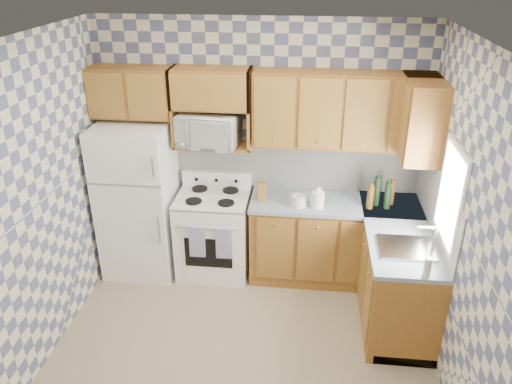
# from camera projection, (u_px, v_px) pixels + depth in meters

# --- Properties ---
(floor) EXTENTS (3.40, 3.40, 0.00)m
(floor) POSITION_uv_depth(u_px,v_px,m) (241.00, 353.00, 4.47)
(floor) COLOR #8E7B5D
(floor) RESTS_ON ground
(back_wall) EXTENTS (3.40, 0.02, 2.70)m
(back_wall) POSITION_uv_depth(u_px,v_px,m) (260.00, 149.00, 5.31)
(back_wall) COLOR #4F5777
(back_wall) RESTS_ON ground
(right_wall) EXTENTS (0.02, 3.20, 2.70)m
(right_wall) POSITION_uv_depth(u_px,v_px,m) (465.00, 234.00, 3.71)
(right_wall) COLOR #4F5777
(right_wall) RESTS_ON ground
(backsplash_back) EXTENTS (2.60, 0.02, 0.56)m
(backsplash_back) POSITION_uv_depth(u_px,v_px,m) (297.00, 164.00, 5.33)
(backsplash_back) COLOR white
(backsplash_back) RESTS_ON back_wall
(backsplash_right) EXTENTS (0.02, 1.60, 0.56)m
(backsplash_right) POSITION_uv_depth(u_px,v_px,m) (437.00, 203.00, 4.50)
(backsplash_right) COLOR white
(backsplash_right) RESTS_ON right_wall
(refrigerator) EXTENTS (0.75, 0.70, 1.68)m
(refrigerator) POSITION_uv_depth(u_px,v_px,m) (139.00, 200.00, 5.35)
(refrigerator) COLOR white
(refrigerator) RESTS_ON floor
(stove_body) EXTENTS (0.76, 0.65, 0.90)m
(stove_body) POSITION_uv_depth(u_px,v_px,m) (214.00, 234.00, 5.46)
(stove_body) COLOR white
(stove_body) RESTS_ON floor
(cooktop) EXTENTS (0.76, 0.65, 0.02)m
(cooktop) POSITION_uv_depth(u_px,v_px,m) (213.00, 197.00, 5.26)
(cooktop) COLOR silver
(cooktop) RESTS_ON stove_body
(backguard) EXTENTS (0.76, 0.08, 0.17)m
(backguard) POSITION_uv_depth(u_px,v_px,m) (217.00, 179.00, 5.47)
(backguard) COLOR white
(backguard) RESTS_ON cooktop
(dish_towel_left) EXTENTS (0.16, 0.02, 0.35)m
(dish_towel_left) POSITION_uv_depth(u_px,v_px,m) (197.00, 242.00, 5.12)
(dish_towel_left) COLOR navy
(dish_towel_left) RESTS_ON stove_body
(dish_towel_right) EXTENTS (0.16, 0.02, 0.35)m
(dish_towel_right) POSITION_uv_depth(u_px,v_px,m) (224.00, 244.00, 5.09)
(dish_towel_right) COLOR navy
(dish_towel_right) RESTS_ON stove_body
(base_cabinets_back) EXTENTS (1.75, 0.60, 0.88)m
(base_cabinets_back) POSITION_uv_depth(u_px,v_px,m) (333.00, 241.00, 5.36)
(base_cabinets_back) COLOR brown
(base_cabinets_back) RESTS_ON floor
(base_cabinets_right) EXTENTS (0.60, 1.60, 0.88)m
(base_cabinets_right) POSITION_uv_depth(u_px,v_px,m) (394.00, 271.00, 4.86)
(base_cabinets_right) COLOR brown
(base_cabinets_right) RESTS_ON floor
(countertop_back) EXTENTS (1.77, 0.63, 0.04)m
(countertop_back) POSITION_uv_depth(u_px,v_px,m) (336.00, 203.00, 5.16)
(countertop_back) COLOR slate
(countertop_back) RESTS_ON base_cabinets_back
(countertop_right) EXTENTS (0.63, 1.60, 0.04)m
(countertop_right) POSITION_uv_depth(u_px,v_px,m) (400.00, 230.00, 4.66)
(countertop_right) COLOR slate
(countertop_right) RESTS_ON base_cabinets_right
(upper_cabinets_back) EXTENTS (1.75, 0.33, 0.74)m
(upper_cabinets_back) POSITION_uv_depth(u_px,v_px,m) (343.00, 110.00, 4.86)
(upper_cabinets_back) COLOR brown
(upper_cabinets_back) RESTS_ON back_wall
(upper_cabinets_fridge) EXTENTS (0.82, 0.33, 0.50)m
(upper_cabinets_fridge) POSITION_uv_depth(u_px,v_px,m) (131.00, 92.00, 5.02)
(upper_cabinets_fridge) COLOR brown
(upper_cabinets_fridge) RESTS_ON back_wall
(upper_cabinets_right) EXTENTS (0.33, 0.70, 0.74)m
(upper_cabinets_right) POSITION_uv_depth(u_px,v_px,m) (421.00, 118.00, 4.63)
(upper_cabinets_right) COLOR brown
(upper_cabinets_right) RESTS_ON right_wall
(microwave_shelf) EXTENTS (0.80, 0.33, 0.03)m
(microwave_shelf) POSITION_uv_depth(u_px,v_px,m) (214.00, 145.00, 5.17)
(microwave_shelf) COLOR brown
(microwave_shelf) RESTS_ON back_wall
(microwave) EXTENTS (0.64, 0.48, 0.33)m
(microwave) POSITION_uv_depth(u_px,v_px,m) (209.00, 130.00, 5.05)
(microwave) COLOR white
(microwave) RESTS_ON microwave_shelf
(sink) EXTENTS (0.48, 0.40, 0.03)m
(sink) POSITION_uv_depth(u_px,v_px,m) (406.00, 248.00, 4.33)
(sink) COLOR #B7B7BC
(sink) RESTS_ON countertop_right
(window) EXTENTS (0.02, 0.66, 0.86)m
(window) POSITION_uv_depth(u_px,v_px,m) (451.00, 196.00, 4.07)
(window) COLOR silver
(window) RESTS_ON right_wall
(bottle_0) EXTENTS (0.07, 0.07, 0.31)m
(bottle_0) POSITION_uv_depth(u_px,v_px,m) (377.00, 191.00, 5.01)
(bottle_0) COLOR black
(bottle_0) RESTS_ON countertop_back
(bottle_1) EXTENTS (0.07, 0.07, 0.29)m
(bottle_1) POSITION_uv_depth(u_px,v_px,m) (388.00, 195.00, 4.96)
(bottle_1) COLOR black
(bottle_1) RESTS_ON countertop_back
(bottle_2) EXTENTS (0.07, 0.07, 0.27)m
(bottle_2) POSITION_uv_depth(u_px,v_px,m) (391.00, 192.00, 5.04)
(bottle_2) COLOR brown
(bottle_2) RESTS_ON countertop_back
(bottle_3) EXTENTS (0.07, 0.07, 0.25)m
(bottle_3) POSITION_uv_depth(u_px,v_px,m) (370.00, 197.00, 4.96)
(bottle_3) COLOR brown
(bottle_3) RESTS_ON countertop_back
(knife_block) EXTENTS (0.11, 0.11, 0.20)m
(knife_block) POSITION_uv_depth(u_px,v_px,m) (261.00, 192.00, 5.13)
(knife_block) COLOR brown
(knife_block) RESTS_ON countertop_back
(electric_kettle) EXTENTS (0.13, 0.13, 0.17)m
(electric_kettle) POSITION_uv_depth(u_px,v_px,m) (318.00, 200.00, 5.00)
(electric_kettle) COLOR white
(electric_kettle) RESTS_ON countertop_back
(food_containers) EXTENTS (0.16, 0.16, 0.11)m
(food_containers) POSITION_uv_depth(u_px,v_px,m) (298.00, 200.00, 5.04)
(food_containers) COLOR beige
(food_containers) RESTS_ON countertop_back
(soap_bottle) EXTENTS (0.06, 0.06, 0.17)m
(soap_bottle) POSITION_uv_depth(u_px,v_px,m) (427.00, 267.00, 3.93)
(soap_bottle) COLOR beige
(soap_bottle) RESTS_ON countertop_right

